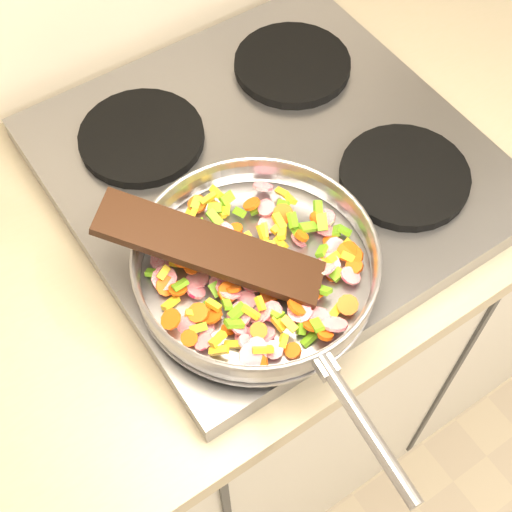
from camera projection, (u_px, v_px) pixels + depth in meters
base_cabinet at (507, 172)px, 1.70m from camera, size 3.00×0.65×0.86m
cooktop at (270, 168)px, 1.08m from camera, size 0.60×0.60×0.04m
grate_fl at (244, 268)px, 0.95m from camera, size 0.19×0.19×0.02m
grate_fr at (404, 176)px, 1.03m from camera, size 0.19×0.19×0.02m
grate_bl at (142, 137)px, 1.07m from camera, size 0.19×0.19×0.02m
grate_br at (292, 64)px, 1.16m from camera, size 0.19×0.19×0.02m
saute_pan at (257, 265)px, 0.91m from camera, size 0.35×0.52×0.05m
vegetable_heap at (255, 272)px, 0.91m from camera, size 0.29×0.29×0.05m
wooden_spatula at (211, 249)px, 0.89m from camera, size 0.24×0.26×0.08m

